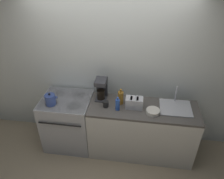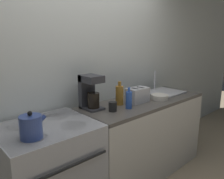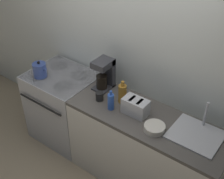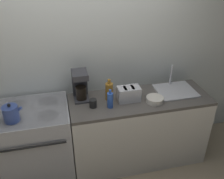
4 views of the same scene
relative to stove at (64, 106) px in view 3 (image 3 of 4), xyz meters
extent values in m
plane|color=tan|center=(0.64, -0.34, -0.48)|extent=(12.00, 12.00, 0.00)
cube|color=silver|center=(0.64, 0.39, 0.82)|extent=(8.00, 0.05, 2.60)
cube|color=#B7B7BC|center=(0.00, 0.00, -0.01)|extent=(0.79, 0.68, 0.94)
cube|color=black|center=(0.00, 0.00, 0.45)|extent=(0.77, 0.66, 0.02)
cylinder|color=black|center=(-0.18, -0.14, 0.45)|extent=(0.22, 0.22, 0.01)
cylinder|color=black|center=(0.18, -0.14, 0.45)|extent=(0.22, 0.22, 0.01)
cylinder|color=black|center=(-0.18, 0.14, 0.45)|extent=(0.22, 0.22, 0.01)
cylinder|color=black|center=(0.18, 0.14, 0.45)|extent=(0.22, 0.22, 0.01)
cylinder|color=black|center=(0.00, -0.36, 0.25)|extent=(0.67, 0.02, 0.02)
cube|color=silver|center=(1.24, -0.04, -0.03)|extent=(1.67, 0.60, 0.90)
cube|color=#514C47|center=(1.24, -0.04, 0.44)|extent=(1.67, 0.60, 0.04)
cylinder|color=#33478C|center=(-0.18, -0.15, 0.54)|extent=(0.16, 0.16, 0.17)
sphere|color=black|center=(-0.18, -0.15, 0.65)|extent=(0.03, 0.03, 0.03)
cylinder|color=#33478C|center=(-0.11, -0.15, 0.58)|extent=(0.09, 0.03, 0.08)
cube|color=#BCBCC1|center=(1.09, -0.05, 0.54)|extent=(0.26, 0.15, 0.17)
cube|color=black|center=(1.05, -0.05, 0.62)|extent=(0.03, 0.11, 0.01)
cube|color=black|center=(1.14, -0.05, 0.62)|extent=(0.03, 0.11, 0.01)
cube|color=#333338|center=(0.56, 0.11, 0.47)|extent=(0.17, 0.23, 0.02)
cube|color=#333338|center=(0.56, 0.19, 0.63)|extent=(0.17, 0.06, 0.35)
cube|color=#333338|center=(0.56, 0.11, 0.77)|extent=(0.17, 0.23, 0.07)
cylinder|color=black|center=(0.56, 0.08, 0.55)|extent=(0.12, 0.12, 0.15)
cube|color=#B7B7BC|center=(1.71, 0.02, 0.46)|extent=(0.47, 0.41, 0.01)
cylinder|color=silver|center=(1.71, 0.18, 0.60)|extent=(0.02, 0.02, 0.28)
cylinder|color=#9E6B23|center=(0.88, 0.03, 0.56)|extent=(0.09, 0.09, 0.21)
cylinder|color=#9E6B23|center=(0.88, 0.03, 0.69)|extent=(0.03, 0.03, 0.05)
cylinder|color=#2D56B7|center=(0.85, -0.14, 0.55)|extent=(0.07, 0.07, 0.18)
cylinder|color=#2D56B7|center=(0.85, -0.14, 0.66)|extent=(0.03, 0.03, 0.04)
cylinder|color=black|center=(0.67, -0.09, 0.51)|extent=(0.08, 0.08, 0.10)
cylinder|color=beige|center=(1.37, -0.15, 0.49)|extent=(0.20, 0.20, 0.06)
camera|label=1|loc=(1.13, -2.68, 2.50)|focal=35.00mm
camera|label=2|loc=(-0.74, -1.62, 1.15)|focal=35.00mm
camera|label=3|loc=(2.35, -2.11, 2.48)|focal=50.00mm
camera|label=4|loc=(0.34, -2.39, 2.01)|focal=40.00mm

